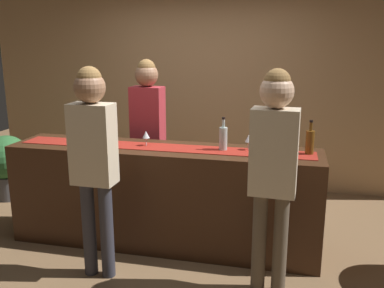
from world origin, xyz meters
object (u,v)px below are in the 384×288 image
at_px(customer_browsing, 93,151).
at_px(potted_plant_tall, 7,162).
at_px(wine_bottle_amber, 310,142).
at_px(customer_sipping, 274,159).
at_px(wine_glass_near_customer, 79,132).
at_px(bartender, 148,122).
at_px(wine_bottle_clear, 223,138).
at_px(wine_glass_far_end, 146,135).
at_px(wine_glass_mid_counter, 249,139).

xyz_separation_m(customer_browsing, potted_plant_tall, (-1.87, 1.40, -0.62)).
height_order(wine_bottle_amber, customer_sipping, customer_sipping).
xyz_separation_m(wine_glass_near_customer, bartender, (0.50, 0.59, 0.02)).
bearing_deg(potted_plant_tall, bartender, -4.49).
xyz_separation_m(wine_bottle_amber, potted_plant_tall, (-3.55, 0.67, -0.61)).
relative_size(bartender, customer_sipping, 1.00).
relative_size(wine_bottle_clear, wine_glass_near_customer, 2.10).
height_order(customer_sipping, potted_plant_tall, customer_sipping).
bearing_deg(wine_glass_far_end, customer_sipping, -27.18).
bearing_deg(wine_glass_near_customer, customer_browsing, -54.18).
relative_size(wine_bottle_clear, customer_sipping, 0.17).
bearing_deg(customer_sipping, wine_bottle_clear, 130.33).
xyz_separation_m(customer_sipping, potted_plant_tall, (-3.27, 1.32, -0.62)).
relative_size(wine_bottle_amber, wine_glass_mid_counter, 2.10).
height_order(customer_sipping, customer_browsing, customer_browsing).
bearing_deg(potted_plant_tall, customer_sipping, -22.05).
xyz_separation_m(wine_bottle_amber, wine_glass_near_customer, (-2.15, -0.07, -0.01)).
bearing_deg(potted_plant_tall, customer_browsing, -36.74).
bearing_deg(bartender, wine_glass_near_customer, 53.45).
relative_size(wine_glass_mid_counter, potted_plant_tall, 0.18).
xyz_separation_m(wine_glass_mid_counter, customer_sipping, (0.25, -0.67, 0.01)).
distance_m(wine_bottle_amber, wine_glass_mid_counter, 0.53).
height_order(wine_glass_far_end, customer_sipping, customer_sipping).
xyz_separation_m(wine_glass_mid_counter, potted_plant_tall, (-3.02, 0.65, -0.61)).
height_order(wine_glass_near_customer, wine_glass_far_end, same).
bearing_deg(wine_glass_far_end, wine_bottle_amber, 1.51).
bearing_deg(wine_bottle_amber, potted_plant_tall, 169.32).
bearing_deg(customer_sipping, wine_glass_mid_counter, 113.51).
distance_m(wine_glass_near_customer, potted_plant_tall, 1.69).
height_order(wine_glass_mid_counter, potted_plant_tall, wine_glass_mid_counter).
distance_m(customer_browsing, potted_plant_tall, 2.42).
height_order(wine_glass_far_end, potted_plant_tall, wine_glass_far_end).
height_order(wine_bottle_clear, bartender, bartender).
xyz_separation_m(wine_bottle_amber, customer_browsing, (-1.68, -0.73, 0.01)).
distance_m(customer_sipping, customer_browsing, 1.40).
bearing_deg(wine_glass_near_customer, wine_bottle_amber, 1.82).
bearing_deg(potted_plant_tall, wine_glass_far_end, -18.89).
distance_m(wine_glass_far_end, customer_browsing, 0.72).
distance_m(wine_bottle_clear, bartender, 1.05).
relative_size(wine_bottle_amber, bartender, 0.17).
height_order(wine_bottle_amber, bartender, bartender).
bearing_deg(bartender, wine_bottle_clear, 152.37).
bearing_deg(wine_glass_mid_counter, wine_glass_far_end, -176.49).
bearing_deg(wine_glass_far_end, wine_bottle_clear, 0.90).
relative_size(wine_glass_far_end, customer_sipping, 0.08).
bearing_deg(customer_sipping, wine_bottle_amber, 70.10).
height_order(wine_glass_mid_counter, customer_sipping, customer_sipping).
bearing_deg(bartender, potted_plant_tall, -0.80).
bearing_deg(customer_browsing, wine_bottle_amber, 24.63).
relative_size(customer_sipping, customer_browsing, 1.00).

